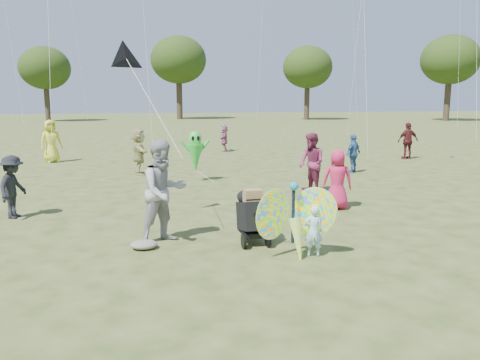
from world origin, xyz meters
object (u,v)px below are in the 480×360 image
crowd_a (337,180)px  jogging_stroller (252,212)px  crowd_c (353,154)px  butterfly_kite (295,222)px  adult_man (164,192)px  crowd_b (13,187)px  crowd_j (224,138)px  crowd_d (139,152)px  alien_kite (195,153)px  crowd_h (408,141)px  child_girl (314,231)px  crowd_g (51,141)px  crowd_e (311,163)px

crowd_a → jogging_stroller: size_ratio=1.42×
crowd_c → butterfly_kite: (-5.14, -8.86, -0.07)m
crowd_a → butterfly_kite: bearing=72.8°
adult_man → crowd_a: (4.48, 2.01, -0.25)m
crowd_b → crowd_j: (7.17, 12.92, -0.05)m
crowd_j → crowd_b: bearing=-15.8°
crowd_d → alien_kite: 2.71m
crowd_c → crowd_h: 5.35m
child_girl → crowd_b: 7.31m
crowd_d → jogging_stroller: size_ratio=1.58×
crowd_d → jogging_stroller: 9.29m
crowd_c → crowd_d: bearing=-42.1°
adult_man → crowd_g: adult_man is taller
crowd_e → crowd_h: (7.09, 6.62, -0.05)m
crowd_h → alien_kite: alien_kite is taller
crowd_a → crowd_b: bearing=11.6°
child_girl → crowd_h: (9.01, 12.16, 0.39)m
jogging_stroller → crowd_a: bearing=37.1°
child_girl → crowd_a: bearing=-109.0°
crowd_g → alien_kite: (5.83, -6.02, 0.03)m
adult_man → crowd_g: bearing=80.3°
crowd_h → butterfly_kite: crowd_h is taller
crowd_a → butterfly_kite: size_ratio=0.89×
crowd_a → crowd_e: size_ratio=0.85×
crowd_a → crowd_e: bearing=-75.6°
crowd_e → jogging_stroller: bearing=-44.5°
crowd_b → crowd_h: size_ratio=0.88×
child_girl → crowd_g: 15.89m
crowd_c → crowd_j: 8.88m
child_girl → crowd_d: bearing=-62.3°
child_girl → jogging_stroller: (-0.92, 1.06, 0.14)m
crowd_g → alien_kite: bearing=-72.8°
crowd_a → crowd_b: crowd_a is taller
butterfly_kite → crowd_a: bearing=56.8°
crowd_g → crowd_e: bearing=-70.4°
crowd_a → crowd_c: (2.93, 5.48, -0.03)m
crowd_j → butterfly_kite: (-1.42, -16.92, -0.04)m
adult_man → alien_kite: adult_man is taller
crowd_j → butterfly_kite: size_ratio=0.82×
crowd_a → crowd_c: 6.21m
crowd_a → crowd_h: 11.32m
adult_man → jogging_stroller: size_ratio=1.88×
child_girl → alien_kite: bearing=-70.9°
crowd_a → crowd_b: 7.99m
child_girl → crowd_c: bearing=-108.6°
adult_man → crowd_h: bearing=13.6°
crowd_j → alien_kite: (-2.40, -8.79, 0.26)m
crowd_h → jogging_stroller: 14.89m
crowd_h → crowd_j: (-7.95, 4.77, -0.15)m
crowd_d → butterfly_kite: crowd_d is taller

